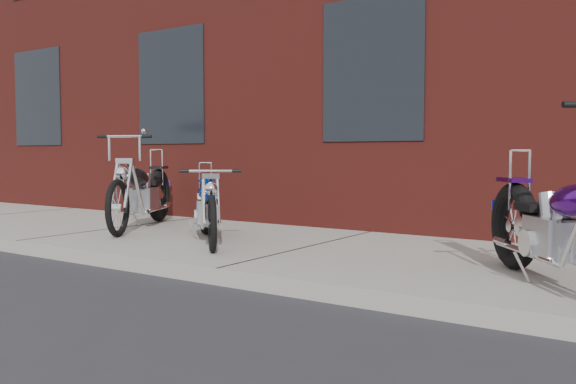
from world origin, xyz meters
The scene contains 6 objects.
ground centered at (0.00, 0.00, 0.00)m, with size 120.00×120.00×0.00m, color #28282E.
sidewalk centered at (0.00, 1.50, 0.07)m, with size 22.00×3.00×0.15m, color gray.
building_brick centered at (0.00, 8.00, 4.00)m, with size 22.00×10.00×8.00m, color #5B1A15.
chopper_purple centered at (2.61, 0.81, 0.57)m, with size 1.53×1.92×1.32m.
chopper_blue centered at (-1.12, 1.17, 0.52)m, with size 1.49×1.52×0.88m.
chopper_third centered at (-2.73, 1.66, 0.59)m, with size 1.28×2.16×1.23m.
Camera 1 is at (3.44, -3.99, 1.15)m, focal length 38.00 mm.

